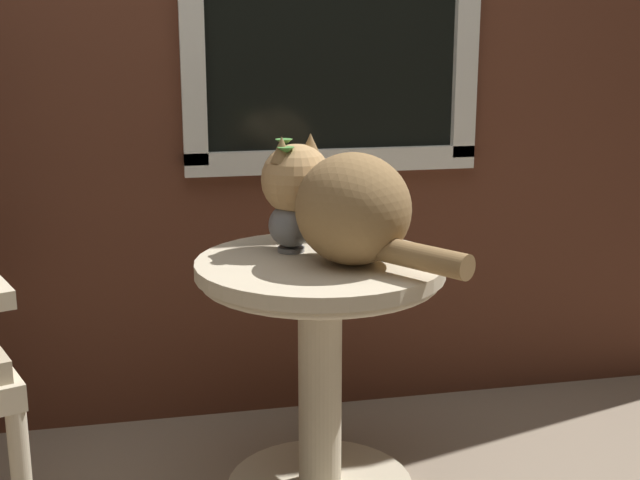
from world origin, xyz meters
TOP-DOWN VIEW (x-y plane):
  - wicker_side_table at (0.20, 0.30)m, footprint 0.61×0.61m
  - cat at (0.25, 0.28)m, footprint 0.40×0.54m
  - pewter_vase_with_ivy at (0.14, 0.39)m, footprint 0.11×0.12m

SIDE VIEW (x-z plane):
  - wicker_side_table at x=0.20m, z-range 0.11..0.75m
  - pewter_vase_with_ivy at x=0.14m, z-range 0.58..0.86m
  - cat at x=0.25m, z-range 0.63..0.93m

